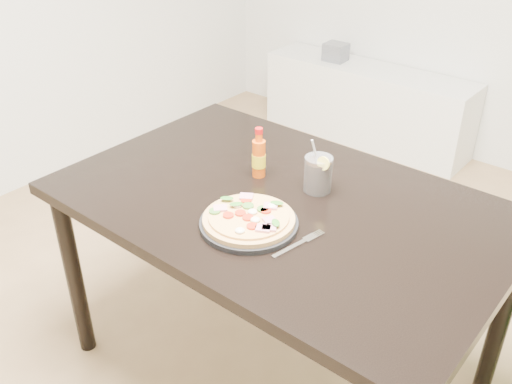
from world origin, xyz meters
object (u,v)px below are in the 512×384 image
Objects in this scene: fork at (300,243)px; hot_sauce_bottle at (259,157)px; dining_table at (280,221)px; pizza at (249,218)px; plate at (249,224)px; media_console at (366,104)px; cola_cup at (318,175)px.

hot_sauce_bottle is at bearing 156.05° from fork.
pizza reaches higher than dining_table.
plate reaches higher than fork.
plate is 2.35m from media_console.
cola_cup is at bearing 64.22° from dining_table.
plate is (0.02, -0.18, 0.09)m from dining_table.
dining_table is 2.16m from media_console.
cola_cup reaches higher than media_console.
pizza is at bearing -83.03° from dining_table.
plate is 0.31m from hot_sauce_bottle.
fork is at bearing -39.79° from dining_table.
dining_table is 4.87× the size of plate.
media_console is (-0.80, 2.15, -0.51)m from plate.
plate is 1.53× the size of fork.
cola_cup is 0.31m from fork.
plate is at bearing -56.15° from hot_sauce_bottle.
cola_cup is at bearing 12.78° from hot_sauce_bottle.
media_console is (-0.84, 1.85, -0.56)m from cola_cup.
plate is 1.07× the size of pizza.
pizza reaches higher than fork.
plate is at bearing -96.96° from cola_cup.
media_console is at bearing 110.49° from plate.
hot_sauce_bottle reaches higher than fork.
dining_table reaches higher than media_console.
plate reaches higher than dining_table.
fork is at bearing -34.39° from hot_sauce_bottle.
hot_sauce_bottle is (-0.17, 0.25, 0.04)m from pizza.
dining_table is 8.06× the size of hot_sauce_bottle.
plate is 0.30m from cola_cup.
fork is (0.13, -0.28, -0.05)m from cola_cup.
plate is 0.02m from pizza.
cola_cup is 0.95× the size of fork.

